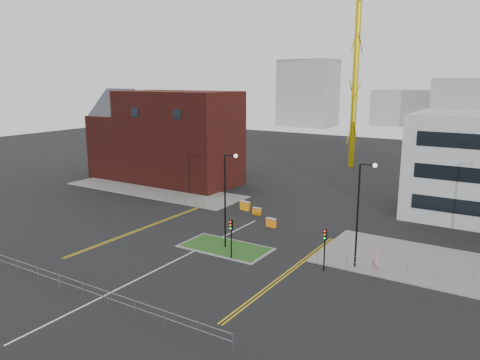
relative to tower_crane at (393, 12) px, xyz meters
name	(u,v)px	position (x,y,z in m)	size (l,w,h in m)	color
ground	(152,272)	(-3.23, -57.37, -26.77)	(200.00, 200.00, 0.00)	black
pavement_left	(153,190)	(-23.23, -35.37, -26.71)	(28.00, 8.00, 0.12)	slate
pavement_right	(463,271)	(18.77, -43.37, -26.71)	(24.00, 10.00, 0.12)	slate
island_kerb	(225,248)	(-1.23, -49.37, -26.73)	(8.60, 4.60, 0.08)	slate
grass_island	(225,247)	(-1.23, -49.37, -26.71)	(8.00, 4.00, 0.12)	#1D4416
brick_building	(164,137)	(-26.20, -29.37, -19.93)	(24.20, 10.07, 14.24)	#481612
tower_crane	(393,12)	(0.00, 0.00, 0.00)	(48.69, 22.79, 38.84)	gold
streetlamp_island	(227,193)	(-1.01, -49.37, -21.36)	(1.46, 0.36, 9.18)	black
streetlamp_right_near	(361,207)	(10.99, -47.37, -21.36)	(1.46, 0.36, 9.18)	black
traffic_light_island	(231,232)	(0.77, -51.39, -24.21)	(0.28, 0.33, 3.65)	black
traffic_light_right	(325,242)	(8.77, -49.39, -24.21)	(0.28, 0.33, 3.65)	black
railing_front	(95,290)	(-3.23, -63.37, -25.99)	(24.05, 0.05, 1.10)	gray
railing_left	(185,200)	(-14.23, -39.37, -26.03)	(6.05, 0.05, 1.10)	gray
railing_right	(440,269)	(17.27, -45.87, -25.99)	(19.05, 5.05, 1.10)	gray
centre_line	(168,264)	(-3.23, -55.37, -26.77)	(0.15, 30.00, 0.01)	silver
yellow_left_a	(153,224)	(-12.23, -47.37, -26.77)	(0.12, 24.00, 0.01)	gold
yellow_left_b	(155,224)	(-11.93, -47.37, -26.77)	(0.12, 24.00, 0.01)	gold
yellow_right_a	(286,272)	(6.27, -51.37, -26.77)	(0.12, 20.00, 0.01)	gold
yellow_right_b	(290,273)	(6.57, -51.37, -26.77)	(0.12, 20.00, 0.01)	gold
skyline_a	(308,93)	(-43.23, 62.63, -15.77)	(18.00, 12.00, 22.00)	gray
skyline_b	(476,105)	(6.77, 72.63, -18.77)	(24.00, 12.00, 16.00)	gray
skyline_d	(419,108)	(-11.23, 82.63, -20.77)	(30.00, 12.00, 12.00)	gray
pedestrian	(376,261)	(12.49, -47.22, -25.85)	(0.67, 0.44, 1.84)	#D1878F
barrier_left	(257,211)	(-4.23, -38.22, -26.29)	(1.07, 0.38, 0.89)	orange
barrier_mid	(245,205)	(-6.53, -37.20, -26.17)	(1.38, 0.64, 1.12)	orange
barrier_right	(271,222)	(-0.62, -41.37, -26.24)	(1.20, 0.49, 0.98)	orange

